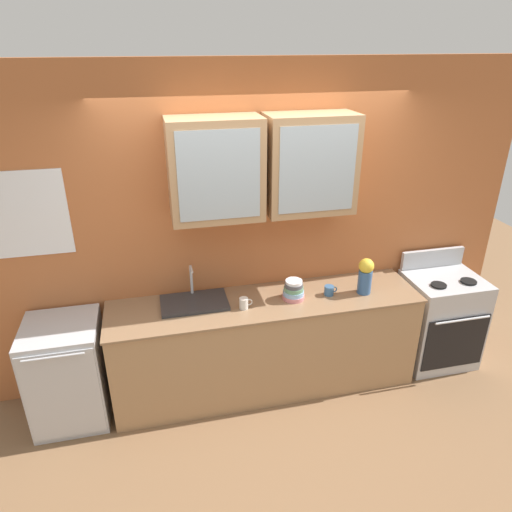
{
  "coord_description": "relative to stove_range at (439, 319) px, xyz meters",
  "views": [
    {
      "loc": [
        -0.86,
        -3.27,
        2.88
      ],
      "look_at": [
        -0.09,
        0.0,
        1.31
      ],
      "focal_mm": 32.78,
      "sensor_mm": 36.0,
      "label": 1
    }
  ],
  "objects": [
    {
      "name": "dishwasher",
      "position": [
        -3.35,
        -0.0,
        -0.01
      ],
      "size": [
        0.57,
        0.61,
        0.88
      ],
      "color": "silver",
      "rests_on": "ground_plane"
    },
    {
      "name": "ground_plane",
      "position": [
        -1.7,
        0.0,
        -0.45
      ],
      "size": [
        10.0,
        10.0,
        0.0
      ],
      "primitive_type": "plane",
      "color": "brown"
    },
    {
      "name": "vase",
      "position": [
        -0.85,
        -0.06,
        0.6
      ],
      "size": [
        0.13,
        0.13,
        0.32
      ],
      "color": "#33598C",
      "rests_on": "counter"
    },
    {
      "name": "cup_near_bowls",
      "position": [
        -1.16,
        -0.02,
        0.48
      ],
      "size": [
        0.12,
        0.08,
        0.08
      ],
      "color": "#38608C",
      "rests_on": "counter"
    },
    {
      "name": "back_wall_unit",
      "position": [
        -1.71,
        0.31,
        1.08
      ],
      "size": [
        4.67,
        0.47,
        2.76
      ],
      "color": "#B76638",
      "rests_on": "ground_plane"
    },
    {
      "name": "counter",
      "position": [
        -1.7,
        0.0,
        -0.01
      ],
      "size": [
        2.64,
        0.62,
        0.88
      ],
      "color": "#A87F56",
      "rests_on": "ground_plane"
    },
    {
      "name": "sink_faucet",
      "position": [
        -2.3,
        0.09,
        0.45
      ],
      "size": [
        0.55,
        0.34,
        0.29
      ],
      "color": "#2D2D30",
      "rests_on": "counter"
    },
    {
      "name": "bowl_stack",
      "position": [
        -1.47,
        -0.01,
        0.51
      ],
      "size": [
        0.19,
        0.19,
        0.17
      ],
      "color": "#D87F84",
      "rests_on": "counter"
    },
    {
      "name": "cup_near_sink",
      "position": [
        -1.91,
        -0.07,
        0.48
      ],
      "size": [
        0.11,
        0.07,
        0.09
      ],
      "color": "silver",
      "rests_on": "counter"
    },
    {
      "name": "stove_range",
      "position": [
        0.0,
        0.0,
        0.0
      ],
      "size": [
        0.67,
        0.6,
        1.06
      ],
      "color": "silver",
      "rests_on": "ground_plane"
    }
  ]
}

